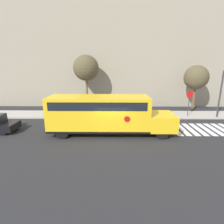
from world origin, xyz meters
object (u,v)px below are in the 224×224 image
school_bus (105,113)px  tree_far_sidewalk (196,78)px  stop_sign (189,100)px  tree_near_sidewalk (86,68)px

school_bus → tree_far_sidewalk: 13.19m
stop_sign → school_bus: bearing=-151.2°
stop_sign → tree_near_sidewalk: size_ratio=0.43×
tree_near_sidewalk → tree_far_sidewalk: (13.15, -0.51, -1.08)m
tree_near_sidewalk → school_bus: bearing=-72.1°
tree_near_sidewalk → tree_far_sidewalk: tree_near_sidewalk is taller
stop_sign → tree_far_sidewalk: 3.92m
stop_sign → tree_near_sidewalk: bearing=164.0°
school_bus → stop_sign: (8.80, 4.84, 0.14)m
school_bus → stop_sign: size_ratio=3.49×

